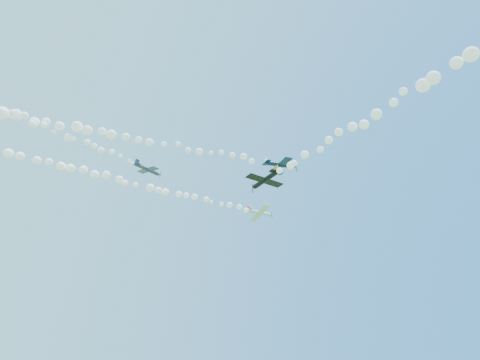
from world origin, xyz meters
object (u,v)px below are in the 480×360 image
plane_white (260,213)px  plane_grey (148,170)px  plane_navy (281,165)px  plane_black (265,180)px

plane_white → plane_grey: (-32.66, -5.42, -0.82)m
plane_white → plane_grey: plane_white is taller
plane_navy → plane_black: size_ratio=1.12×
plane_navy → plane_grey: 27.68m
plane_white → plane_navy: 22.30m
plane_grey → plane_black: size_ratio=0.92×
plane_navy → plane_grey: plane_navy is taller
plane_black → plane_grey: bearing=24.5°
plane_grey → plane_navy: bearing=-43.3°
plane_navy → plane_black: (-10.84, -8.40, -11.15)m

